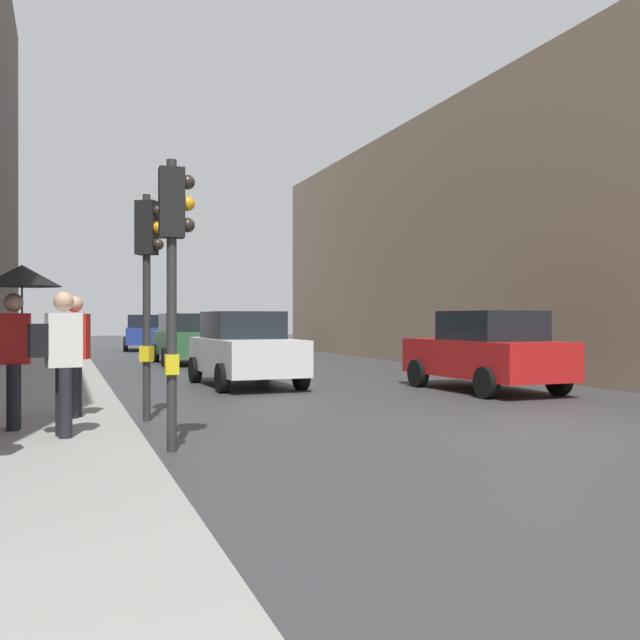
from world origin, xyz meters
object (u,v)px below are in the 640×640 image
Objects in this scene: car_blue_van at (144,333)px; car_red_sedan at (486,351)px; pedestrian_with_black_backpack at (60,355)px; pedestrian_in_red_jacket at (74,351)px; car_green_estate at (186,339)px; traffic_light_near_left at (174,250)px; traffic_light_near_right at (148,265)px; pedestrian_with_umbrella at (19,300)px; car_white_compact at (245,349)px; car_silver_hatchback at (248,333)px.

car_blue_van and car_red_sedan have the same top height.
pedestrian_with_black_backpack and pedestrian_in_red_jacket have the same top height.
car_blue_van is at bearing 82.07° from pedestrian_with_black_backpack.
car_red_sedan is at bearing 27.29° from pedestrian_with_black_backpack.
car_green_estate is 16.88m from pedestrian_with_black_backpack.
traffic_light_near_left is 0.82× the size of car_red_sedan.
traffic_light_near_right is 14.50m from car_green_estate.
traffic_light_near_right is at bearing 59.92° from pedestrian_with_black_backpack.
pedestrian_with_black_backpack is (-3.89, -27.94, 0.29)m from car_blue_van.
traffic_light_near_right reaches higher than traffic_light_near_left.
car_white_compact is at bearing 55.52° from pedestrian_with_umbrella.
pedestrian_with_umbrella is at bearing -110.28° from car_silver_hatchback.
pedestrian_with_black_backpack is (-1.29, -2.23, -1.28)m from traffic_light_near_right.
car_white_compact is 0.99× the size of car_blue_van.
car_silver_hatchback and car_blue_van have the same top height.
pedestrian_with_black_backpack is 1.82m from pedestrian_in_red_jacket.
car_silver_hatchback is 5.35m from car_blue_van.
pedestrian_with_black_backpack is at bearing -97.93° from car_blue_van.
car_red_sedan is 12.71m from car_green_estate.
car_white_compact is at bearing 147.62° from car_red_sedan.
pedestrian_with_umbrella is 1.21× the size of pedestrian_in_red_jacket.
traffic_light_near_right reaches higher than pedestrian_with_black_backpack.
traffic_light_near_left reaches higher than car_green_estate.
car_green_estate is at bearing 111.64° from car_red_sedan.
traffic_light_near_right is at bearing 20.79° from pedestrian_in_red_jacket.
car_red_sedan is at bearing -78.10° from car_blue_van.
car_white_compact is 2.42× the size of pedestrian_with_black_backpack.
car_silver_hatchback is 1.01× the size of car_white_compact.
traffic_light_near_right is 2.00× the size of pedestrian_in_red_jacket.
car_green_estate is (-4.41, -8.92, 0.00)m from car_silver_hatchback.
car_silver_hatchback is 2.02× the size of pedestrian_with_umbrella.
car_silver_hatchback is at bearing 90.76° from car_red_sedan.
car_blue_van and car_green_estate have the same top height.
pedestrian_with_black_backpack is (0.50, -0.84, -0.68)m from pedestrian_with_umbrella.
traffic_light_near_left is 0.83× the size of car_green_estate.
car_blue_van is 2.45× the size of pedestrian_with_black_backpack.
car_silver_hatchback and car_red_sedan have the same top height.
traffic_light_near_left reaches higher than car_white_compact.
car_white_compact and car_red_sedan have the same top height.
traffic_light_near_left is at bearing -89.93° from traffic_light_near_right.
car_blue_van is 1.01× the size of car_red_sedan.
car_white_compact is (2.81, 5.31, -1.56)m from traffic_light_near_right.
traffic_light_near_right reaches higher than car_white_compact.
car_white_compact and car_blue_van have the same top height.
car_white_compact and car_green_estate have the same top height.
car_white_compact is 8.59m from pedestrian_with_black_backpack.
traffic_light_near_left is at bearing -109.20° from car_white_compact.
pedestrian_in_red_jacket is (0.20, 1.81, -0.03)m from pedestrian_with_black_backpack.
pedestrian_in_red_jacket is at bearing 83.85° from pedestrian_with_black_backpack.
car_silver_hatchback and car_white_compact have the same top height.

